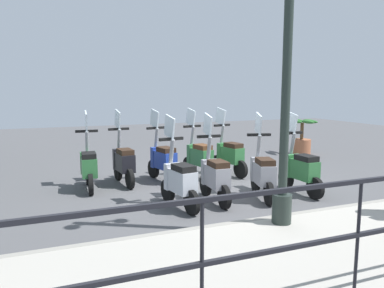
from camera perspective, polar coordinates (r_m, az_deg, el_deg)
The scene contains 13 objects.
ground_plane at distance 7.50m, azimuth 4.14°, elevation -6.82°, with size 28.00×28.00×0.00m, color #4C4C4F.
promenade_walkway at distance 4.99m, azimuth 20.69°, elevation -14.42°, with size 2.20×20.00×0.15m.
lamp_post_near at distance 5.06m, azimuth 14.17°, elevation 9.00°, with size 0.26×0.90×4.27m.
potted_palm at distance 11.85m, azimuth 16.35°, elevation 0.68°, with size 1.06×0.66×1.05m.
scooter_near_0 at distance 7.33m, azimuth 16.23°, elevation -3.62°, with size 1.23×0.44×1.54m.
scooter_near_1 at distance 6.84m, azimuth 10.67°, elevation -4.28°, with size 1.21×0.53×1.54m.
scooter_near_2 at distance 6.53m, azimuth 3.48°, elevation -4.75°, with size 1.23×0.44×1.54m.
scooter_near_3 at distance 6.19m, azimuth -1.95°, elevation -5.46°, with size 1.23×0.46×1.54m.
scooter_far_0 at distance 8.62m, azimuth 5.68°, elevation -1.56°, with size 1.22×0.49×1.54m.
scooter_far_1 at distance 8.33m, azimuth 1.06°, elevation -1.87°, with size 1.22×0.48×1.54m.
scooter_far_2 at distance 7.98m, azimuth -4.49°, elevation -2.34°, with size 1.22×0.50×1.54m.
scooter_far_3 at distance 7.85m, azimuth -10.41°, elevation -2.63°, with size 1.23×0.44×1.54m.
scooter_far_4 at distance 7.59m, azimuth -15.46°, elevation -3.18°, with size 1.23×0.44×1.54m.
Camera 1 is at (-6.51, 3.18, 1.96)m, focal length 35.00 mm.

